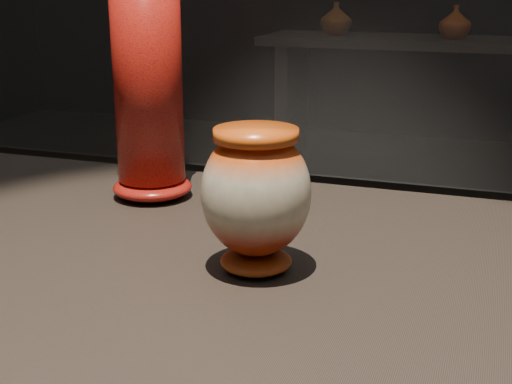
# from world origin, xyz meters

# --- Properties ---
(main_vase) EXTENTS (0.18, 0.18, 0.18)m
(main_vase) POSITION_xyz_m (-0.09, -0.00, 1.00)
(main_vase) COLOR maroon
(main_vase) RESTS_ON display_plinth
(tall_vase) EXTENTS (0.17, 0.17, 0.41)m
(tall_vase) POSITION_xyz_m (-0.35, 0.23, 1.10)
(tall_vase) COLOR red
(tall_vase) RESTS_ON display_plinth
(back_shelf) EXTENTS (2.00, 0.60, 0.90)m
(back_shelf) POSITION_xyz_m (-0.22, 3.55, 0.64)
(back_shelf) COLOR black
(back_shelf) RESTS_ON ground
(back_vase_left) EXTENTS (0.26, 0.26, 0.20)m
(back_vase_left) POSITION_xyz_m (-0.81, 3.55, 1.00)
(back_vase_left) COLOR #914515
(back_vase_left) RESTS_ON back_shelf
(back_vase_mid) EXTENTS (0.25, 0.25, 0.19)m
(back_vase_mid) POSITION_xyz_m (-0.10, 3.50, 0.99)
(back_vase_mid) COLOR maroon
(back_vase_mid) RESTS_ON back_shelf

